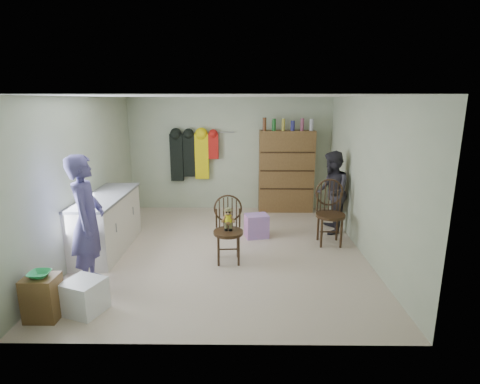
{
  "coord_description": "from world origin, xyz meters",
  "views": [
    {
      "loc": [
        0.31,
        -5.85,
        2.46
      ],
      "look_at": [
        0.25,
        0.2,
        0.95
      ],
      "focal_mm": 28.0,
      "sensor_mm": 36.0,
      "label": 1
    }
  ],
  "objects_px": {
    "chair_front": "(228,225)",
    "dresser": "(286,171)",
    "counter": "(107,223)",
    "chair_far": "(330,210)"
  },
  "relations": [
    {
      "from": "chair_far",
      "to": "dresser",
      "type": "distance_m",
      "value": 2.05
    },
    {
      "from": "counter",
      "to": "chair_far",
      "type": "relative_size",
      "value": 1.66
    },
    {
      "from": "counter",
      "to": "dresser",
      "type": "relative_size",
      "value": 0.9
    },
    {
      "from": "chair_far",
      "to": "dresser",
      "type": "relative_size",
      "value": 0.54
    },
    {
      "from": "chair_far",
      "to": "dresser",
      "type": "xyz_separation_m",
      "value": [
        -0.55,
        1.95,
        0.31
      ]
    },
    {
      "from": "chair_front",
      "to": "dresser",
      "type": "relative_size",
      "value": 0.49
    },
    {
      "from": "dresser",
      "to": "chair_front",
      "type": "bearing_deg",
      "value": -113.47
    },
    {
      "from": "counter",
      "to": "chair_front",
      "type": "xyz_separation_m",
      "value": [
        2.02,
        -0.41,
        0.11
      ]
    },
    {
      "from": "chair_front",
      "to": "dresser",
      "type": "height_order",
      "value": "dresser"
    },
    {
      "from": "counter",
      "to": "dresser",
      "type": "distance_m",
      "value": 3.96
    }
  ]
}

